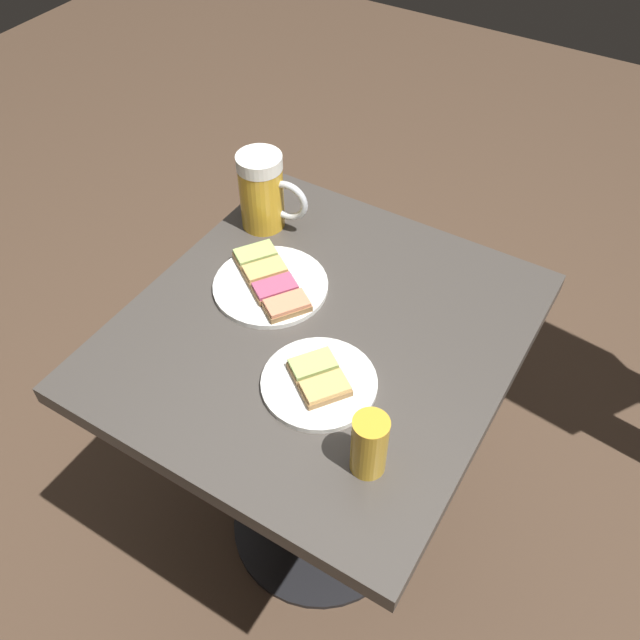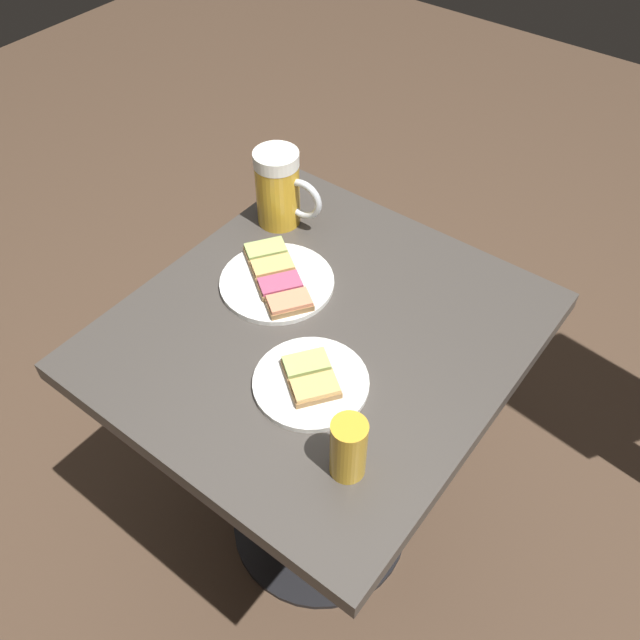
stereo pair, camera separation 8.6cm
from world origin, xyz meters
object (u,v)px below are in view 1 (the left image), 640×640
beer_mug (263,192)px  beer_glass_small (369,445)px  plate_near (270,283)px  plate_far (319,381)px

beer_mug → beer_glass_small: (0.45, -0.39, -0.03)m
plate_near → beer_glass_small: (0.34, -0.24, 0.04)m
beer_glass_small → beer_mug: bearing=139.1°
plate_near → beer_glass_small: 0.42m
plate_near → plate_far: bearing=-37.1°
beer_glass_small → plate_far: bearing=146.7°
plate_near → plate_far: same height
beer_mug → plate_far: bearing=-43.9°
beer_mug → beer_glass_small: size_ratio=1.46×
beer_mug → beer_glass_small: beer_mug is taller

